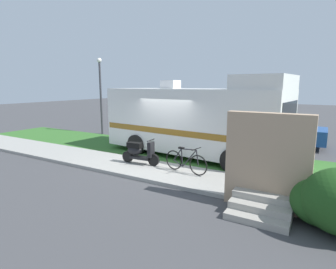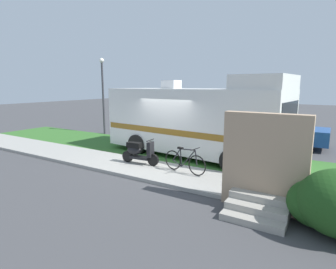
# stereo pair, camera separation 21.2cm
# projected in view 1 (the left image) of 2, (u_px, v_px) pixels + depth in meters

# --- Properties ---
(ground_plane) EXTENTS (80.00, 80.00, 0.00)m
(ground_plane) POSITION_uv_depth(u_px,v_px,m) (161.00, 162.00, 10.90)
(ground_plane) COLOR #424244
(sidewalk) EXTENTS (24.00, 2.00, 0.12)m
(sidewalk) POSITION_uv_depth(u_px,v_px,m) (143.00, 169.00, 9.87)
(sidewalk) COLOR #9E9B93
(sidewalk) RESTS_ON ground
(grass_strip) EXTENTS (24.00, 3.40, 0.08)m
(grass_strip) POSITION_uv_depth(u_px,v_px,m) (178.00, 153.00, 12.17)
(grass_strip) COLOR #336628
(grass_strip) RESTS_ON ground
(motorhome_rv) EXTENTS (7.89, 3.27, 3.40)m
(motorhome_rv) POSITION_uv_depth(u_px,v_px,m) (195.00, 119.00, 11.53)
(motorhome_rv) COLOR silver
(motorhome_rv) RESTS_ON ground
(scooter) EXTENTS (1.58, 0.50, 0.97)m
(scooter) POSITION_uv_depth(u_px,v_px,m) (139.00, 152.00, 10.20)
(scooter) COLOR black
(scooter) RESTS_ON ground
(bicycle) EXTENTS (1.69, 0.52, 0.90)m
(bicycle) POSITION_uv_depth(u_px,v_px,m) (186.00, 161.00, 9.19)
(bicycle) COLOR black
(bicycle) RESTS_ON ground
(pickup_truck_near) EXTENTS (5.23, 2.08, 1.74)m
(pickup_truck_near) POSITION_uv_depth(u_px,v_px,m) (258.00, 126.00, 14.40)
(pickup_truck_near) COLOR #1E478C
(pickup_truck_near) RESTS_ON ground
(pickup_truck_far) EXTENTS (5.15, 2.36, 1.88)m
(pickup_truck_far) POSITION_uv_depth(u_px,v_px,m) (155.00, 111.00, 21.95)
(pickup_truck_far) COLOR #1E2328
(pickup_truck_far) RESTS_ON ground
(porch_steps) EXTENTS (2.00, 1.26, 2.40)m
(porch_steps) POSITION_uv_depth(u_px,v_px,m) (266.00, 172.00, 6.58)
(porch_steps) COLOR #9E998E
(porch_steps) RESTS_ON ground
(bottle_green) EXTENTS (0.07, 0.07, 0.24)m
(bottle_green) POSITION_uv_depth(u_px,v_px,m) (312.00, 191.00, 7.35)
(bottle_green) COLOR #B2B2B7
(bottle_green) RESTS_ON ground
(street_lamp_post) EXTENTS (0.28, 0.28, 4.66)m
(street_lamp_post) POSITION_uv_depth(u_px,v_px,m) (101.00, 89.00, 16.73)
(street_lamp_post) COLOR #333338
(street_lamp_post) RESTS_ON ground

